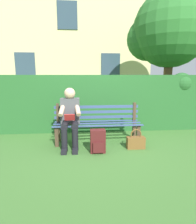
% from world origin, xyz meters
% --- Properties ---
extents(ground, '(60.00, 60.00, 0.00)m').
position_xyz_m(ground, '(0.00, 0.00, 0.00)').
color(ground, '#3D6B2D').
extents(park_bench, '(1.81, 0.47, 0.82)m').
position_xyz_m(park_bench, '(0.00, -0.08, 0.43)').
color(park_bench, '#4C3828').
rests_on(park_bench, ground).
extents(person_seated, '(0.44, 0.73, 1.16)m').
position_xyz_m(person_seated, '(0.56, 0.10, 0.61)').
color(person_seated, '#4C4C51').
rests_on(person_seated, ground).
extents(hedge_backdrop, '(5.91, 0.66, 1.47)m').
position_xyz_m(hedge_backdrop, '(-0.52, -1.05, 0.73)').
color(hedge_backdrop, '#265B28').
rests_on(hedge_backdrop, ground).
extents(tree, '(2.62, 2.50, 4.15)m').
position_xyz_m(tree, '(-2.57, -2.71, 2.84)').
color(tree, brown).
rests_on(tree, ground).
extents(building_facade, '(7.92, 3.15, 6.52)m').
position_xyz_m(building_facade, '(0.89, -6.96, 3.26)').
color(building_facade, beige).
rests_on(building_facade, ground).
extents(backpack, '(0.27, 0.24, 0.43)m').
position_xyz_m(backpack, '(0.04, 0.52, 0.21)').
color(backpack, '#4C1919').
rests_on(backpack, ground).
extents(handbag, '(0.35, 0.14, 0.39)m').
position_xyz_m(handbag, '(-0.71, 0.39, 0.13)').
color(handbag, brown).
rests_on(handbag, ground).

